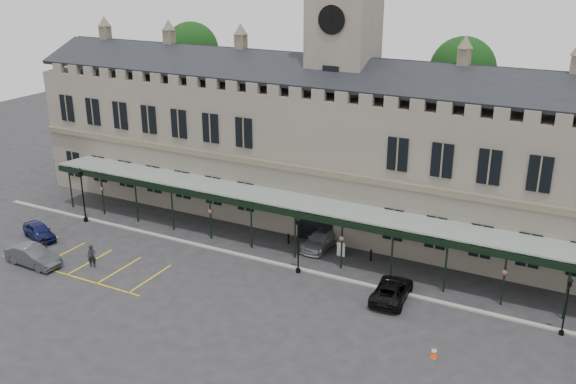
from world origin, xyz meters
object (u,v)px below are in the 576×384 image
at_px(sign_board, 341,250).
at_px(car_taxi, 321,239).
at_px(lamp_post_right, 567,301).
at_px(person_a, 92,256).
at_px(car_left_a, 39,231).
at_px(car_van, 392,290).
at_px(person_b, 44,245).
at_px(car_left_b, 33,256).
at_px(traffic_cone, 434,352).
at_px(lamp_post_mid, 298,239).
at_px(station_building, 340,153).
at_px(clock_tower, 343,77).
at_px(lamp_post_left, 82,190).

xyz_separation_m(sign_board, car_taxi, (-2.15, 0.84, 0.12)).
height_order(lamp_post_right, person_a, lamp_post_right).
distance_m(car_left_a, car_van, 30.28).
height_order(car_left_a, person_b, person_b).
relative_size(car_left_a, person_a, 2.23).
distance_m(sign_board, car_left_b, 24.16).
bearing_deg(car_taxi, person_b, -147.22).
bearing_deg(person_a, car_left_b, 175.65).
xyz_separation_m(traffic_cone, car_van, (-4.56, 5.57, 0.33)).
height_order(lamp_post_mid, car_left_b, lamp_post_mid).
distance_m(car_left_b, person_a, 4.70).
height_order(traffic_cone, car_left_b, car_left_b).
height_order(car_taxi, car_van, car_taxi).
height_order(station_building, clock_tower, clock_tower).
bearing_deg(car_left_a, car_van, -60.96).
bearing_deg(clock_tower, car_left_b, -132.09).
xyz_separation_m(lamp_post_right, car_left_b, (-37.63, -8.51, -1.66)).
xyz_separation_m(lamp_post_right, car_taxi, (-19.13, 4.87, -1.75)).
bearing_deg(lamp_post_mid, lamp_post_right, 0.24).
bearing_deg(traffic_cone, car_left_a, 177.56).
relative_size(lamp_post_right, traffic_cone, 5.83).
distance_m(car_left_a, car_left_b, 5.16).
xyz_separation_m(clock_tower, person_b, (-18.30, -17.54, -12.35)).
bearing_deg(traffic_cone, person_a, -179.07).
bearing_deg(lamp_post_mid, person_b, -161.47).
bearing_deg(station_building, lamp_post_right, -28.18).
bearing_deg(lamp_post_right, station_building, 151.82).
bearing_deg(lamp_post_left, station_building, 27.96).
bearing_deg(car_taxi, car_van, -32.57).
distance_m(lamp_post_mid, car_left_a, 22.94).
bearing_deg(person_b, person_a, 136.75).
height_order(lamp_post_left, car_left_a, lamp_post_left).
bearing_deg(car_taxi, traffic_cone, -39.47).
distance_m(car_left_a, person_a, 8.03).
height_order(sign_board, car_van, car_van).
bearing_deg(car_left_a, lamp_post_mid, -57.02).
bearing_deg(traffic_cone, lamp_post_mid, 153.38).
bearing_deg(person_b, clock_tower, -179.97).
xyz_separation_m(station_building, lamp_post_right, (20.13, -10.78, -4.02)).
bearing_deg(car_van, lamp_post_right, 179.13).
distance_m(car_left_b, person_b, 2.00).
xyz_separation_m(clock_tower, car_left_a, (-21.00, -15.59, -12.41)).
xyz_separation_m(car_left_a, car_van, (30.00, 4.10, -0.02)).
distance_m(traffic_cone, person_b, 31.87).
height_order(lamp_post_mid, car_left_a, lamp_post_mid).
bearing_deg(person_b, car_left_b, 69.79).
xyz_separation_m(car_left_b, car_taxi, (18.50, 13.38, -0.09)).
xyz_separation_m(sign_board, car_van, (5.86, -4.66, 0.11)).
relative_size(lamp_post_right, person_b, 2.71).
bearing_deg(car_left_a, car_left_b, -115.98).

